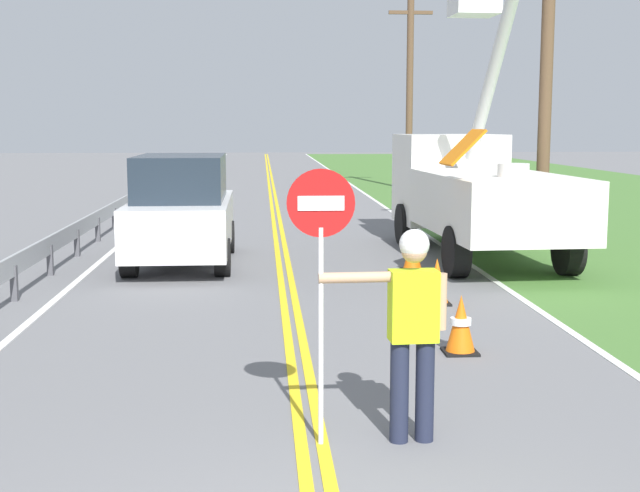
{
  "coord_description": "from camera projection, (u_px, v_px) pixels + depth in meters",
  "views": [
    {
      "loc": [
        -0.4,
        -4.23,
        2.68
      ],
      "look_at": [
        0.31,
        6.33,
        1.2
      ],
      "focal_mm": 48.78,
      "sensor_mm": 36.0,
      "label": 1
    }
  ],
  "objects": [
    {
      "name": "centerline_yellow_left",
      "position": [
        273.0,
        221.0,
        24.33
      ],
      "size": [
        0.11,
        110.0,
        0.01
      ],
      "primitive_type": "cube",
      "color": "yellow",
      "rests_on": "ground"
    },
    {
      "name": "guardrail_left_shoulder",
      "position": [
        88.0,
        225.0,
        18.88
      ],
      "size": [
        0.1,
        32.0,
        0.71
      ],
      "color": "#9EA0A3",
      "rests_on": "ground"
    },
    {
      "name": "edge_line_left",
      "position": [
        147.0,
        222.0,
        24.1
      ],
      "size": [
        0.12,
        110.0,
        0.01
      ],
      "primitive_type": "cube",
      "color": "silver",
      "rests_on": "ground"
    },
    {
      "name": "traffic_cone_tail",
      "position": [
        413.0,
        253.0,
        16.03
      ],
      "size": [
        0.4,
        0.4,
        0.7
      ],
      "color": "orange",
      "rests_on": "ground"
    },
    {
      "name": "oncoming_suv_nearest",
      "position": [
        182.0,
        210.0,
        16.69
      ],
      "size": [
        1.94,
        4.62,
        2.1
      ],
      "color": "silver",
      "rests_on": "ground"
    },
    {
      "name": "utility_pole_near",
      "position": [
        547.0,
        52.0,
        18.71
      ],
      "size": [
        1.8,
        0.28,
        8.09
      ],
      "color": "brown",
      "rests_on": "ground"
    },
    {
      "name": "stop_sign_paddle",
      "position": [
        321.0,
        245.0,
        7.1
      ],
      "size": [
        0.56,
        0.04,
        2.33
      ],
      "color": "silver",
      "rests_on": "ground"
    },
    {
      "name": "flagger_worker",
      "position": [
        412.0,
        321.0,
        7.28
      ],
      "size": [
        1.09,
        0.26,
        1.83
      ],
      "color": "#1E2338",
      "rests_on": "ground"
    },
    {
      "name": "utility_bucket_truck",
      "position": [
        473.0,
        187.0,
        17.79
      ],
      "size": [
        2.67,
        6.9,
        5.66
      ],
      "color": "white",
      "rests_on": "ground"
    },
    {
      "name": "edge_line_right",
      "position": [
        404.0,
        220.0,
        24.57
      ],
      "size": [
        0.12,
        110.0,
        0.01
      ],
      "primitive_type": "cube",
      "color": "silver",
      "rests_on": "ground"
    },
    {
      "name": "traffic_cone_lead",
      "position": [
        461.0,
        325.0,
        10.23
      ],
      "size": [
        0.4,
        0.4,
        0.7
      ],
      "color": "orange",
      "rests_on": "ground"
    },
    {
      "name": "utility_pole_mid",
      "position": [
        410.0,
        90.0,
        35.73
      ],
      "size": [
        1.8,
        0.28,
        7.79
      ],
      "color": "brown",
      "rests_on": "ground"
    },
    {
      "name": "centerline_yellow_right",
      "position": [
        280.0,
        221.0,
        24.34
      ],
      "size": [
        0.11,
        110.0,
        0.01
      ],
      "primitive_type": "cube",
      "color": "yellow",
      "rests_on": "ground"
    },
    {
      "name": "traffic_cone_mid",
      "position": [
        437.0,
        282.0,
        13.03
      ],
      "size": [
        0.4,
        0.4,
        0.7
      ],
      "color": "orange",
      "rests_on": "ground"
    }
  ]
}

